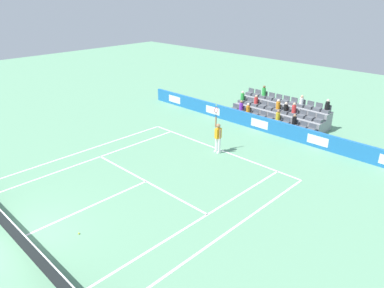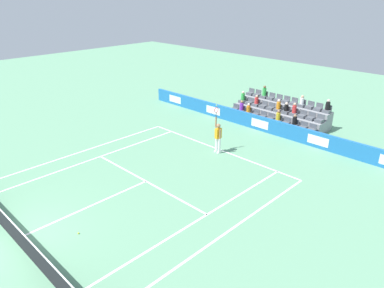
# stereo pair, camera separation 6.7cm
# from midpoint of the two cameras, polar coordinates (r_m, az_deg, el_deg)

# --- Properties ---
(ground_plane) EXTENTS (80.00, 80.00, 0.00)m
(ground_plane) POSITION_cam_midpoint_polar(r_m,az_deg,el_deg) (15.70, -26.41, -13.55)
(ground_plane) COLOR #669E77
(line_baseline) EXTENTS (10.97, 0.10, 0.01)m
(line_baseline) POSITION_cam_midpoint_polar(r_m,az_deg,el_deg) (21.54, 4.03, -0.79)
(line_baseline) COLOR white
(line_baseline) RESTS_ON ground
(line_service) EXTENTS (8.23, 0.10, 0.01)m
(line_service) POSITION_cam_midpoint_polar(r_m,az_deg,el_deg) (18.12, -7.40, -5.88)
(line_service) COLOR white
(line_service) RESTS_ON ground
(line_centre_service) EXTENTS (0.10, 6.40, 0.01)m
(line_centre_service) POSITION_cam_midpoint_polar(r_m,az_deg,el_deg) (16.64, -16.11, -9.56)
(line_centre_service) COLOR white
(line_centre_service) RESTS_ON ground
(line_singles_sideline_left) EXTENTS (0.10, 11.89, 0.01)m
(line_singles_sideline_left) POSITION_cam_midpoint_polar(r_m,az_deg,el_deg) (20.98, -15.45, -2.31)
(line_singles_sideline_left) COLOR white
(line_singles_sideline_left) RESTS_ON ground
(line_singles_sideline_right) EXTENTS (0.10, 11.89, 0.01)m
(line_singles_sideline_right) POSITION_cam_midpoint_polar(r_m,az_deg,el_deg) (15.26, 1.18, -11.81)
(line_singles_sideline_right) COLOR white
(line_singles_sideline_right) RESTS_ON ground
(line_doubles_sideline_left) EXTENTS (0.10, 11.89, 0.01)m
(line_doubles_sideline_left) POSITION_cam_midpoint_polar(r_m,az_deg,el_deg) (22.09, -17.29, -1.21)
(line_doubles_sideline_left) COLOR white
(line_doubles_sideline_left) RESTS_ON ground
(line_doubles_sideline_right) EXTENTS (0.10, 11.89, 0.01)m
(line_doubles_sideline_right) POSITION_cam_midpoint_polar(r_m,az_deg,el_deg) (14.55, 5.24, -13.94)
(line_doubles_sideline_right) COLOR white
(line_doubles_sideline_right) RESTS_ON ground
(line_centre_mark) EXTENTS (0.10, 0.20, 0.01)m
(line_centre_mark) POSITION_cam_midpoint_polar(r_m,az_deg,el_deg) (21.47, 3.85, -0.87)
(line_centre_mark) COLOR white
(line_centre_mark) RESTS_ON ground
(sponsor_barrier) EXTENTS (20.79, 0.22, 0.98)m
(sponsor_barrier) POSITION_cam_midpoint_polar(r_m,az_deg,el_deg) (24.63, 10.70, 3.24)
(sponsor_barrier) COLOR #1E66AD
(sponsor_barrier) RESTS_ON ground
(tennis_net) EXTENTS (11.97, 0.10, 1.07)m
(tennis_net) POSITION_cam_midpoint_polar(r_m,az_deg,el_deg) (15.43, -26.74, -12.06)
(tennis_net) COLOR #33383D
(tennis_net) RESTS_ON ground
(tennis_player) EXTENTS (0.52, 0.39, 2.85)m
(tennis_player) POSITION_cam_midpoint_polar(r_m,az_deg,el_deg) (20.73, 4.04, 1.19)
(tennis_player) COLOR white
(tennis_player) RESTS_ON ground
(stadium_stand) EXTENTS (6.82, 2.85, 2.21)m
(stadium_stand) POSITION_cam_midpoint_polar(r_m,az_deg,el_deg) (26.47, 13.53, 4.57)
(stadium_stand) COLOR gray
(stadium_stand) RESTS_ON ground
(loose_tennis_ball) EXTENTS (0.07, 0.07, 0.07)m
(loose_tennis_ball) POSITION_cam_midpoint_polar(r_m,az_deg,el_deg) (15.11, -17.62, -13.37)
(loose_tennis_ball) COLOR #D1E533
(loose_tennis_ball) RESTS_ON ground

